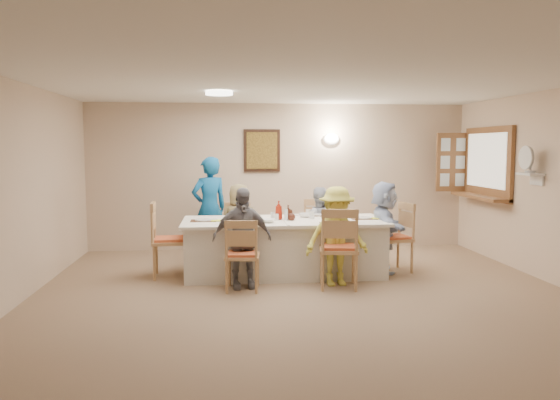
{
  "coord_description": "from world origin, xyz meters",
  "views": [
    {
      "loc": [
        -0.94,
        -5.86,
        1.76
      ],
      "look_at": [
        -0.2,
        1.4,
        1.05
      ],
      "focal_mm": 35.0,
      "sensor_mm": 36.0,
      "label": 1
    }
  ],
  "objects": [
    {
      "name": "ground",
      "position": [
        0.0,
        0.0,
        0.0
      ],
      "size": [
        7.0,
        7.0,
        0.0
      ],
      "primitive_type": "plane",
      "color": "#7F6A4D"
    },
    {
      "name": "room_walls",
      "position": [
        0.0,
        0.0,
        1.51
      ],
      "size": [
        7.0,
        7.0,
        7.0
      ],
      "color": "beige",
      "rests_on": "ground"
    },
    {
      "name": "wall_picture",
      "position": [
        -0.3,
        3.46,
        1.7
      ],
      "size": [
        0.62,
        0.05,
        0.72
      ],
      "color": "#331C12",
      "rests_on": "room_walls"
    },
    {
      "name": "wall_sconce",
      "position": [
        0.9,
        3.44,
        1.9
      ],
      "size": [
        0.26,
        0.09,
        0.18
      ],
      "primitive_type": "ellipsoid",
      "color": "white",
      "rests_on": "room_walls"
    },
    {
      "name": "ceiling_light",
      "position": [
        -1.0,
        1.5,
        2.47
      ],
      "size": [
        0.36,
        0.36,
        0.05
      ],
      "primitive_type": "cylinder",
      "color": "white",
      "rests_on": "room_walls"
    },
    {
      "name": "serving_hatch",
      "position": [
        3.21,
        2.4,
        1.5
      ],
      "size": [
        0.06,
        1.5,
        1.15
      ],
      "primitive_type": "cube",
      "color": "brown",
      "rests_on": "room_walls"
    },
    {
      "name": "hatch_sill",
      "position": [
        3.09,
        2.4,
        0.97
      ],
      "size": [
        0.3,
        1.5,
        0.05
      ],
      "primitive_type": "cube",
      "color": "brown",
      "rests_on": "room_walls"
    },
    {
      "name": "shutter_door",
      "position": [
        2.95,
        3.16,
        1.5
      ],
      "size": [
        0.55,
        0.04,
        1.0
      ],
      "primitive_type": "cube",
      "color": "brown",
      "rests_on": "room_walls"
    },
    {
      "name": "fan_shelf",
      "position": [
        3.13,
        1.05,
        1.4
      ],
      "size": [
        0.22,
        0.36,
        0.03
      ],
      "primitive_type": "cube",
      "color": "white",
      "rests_on": "room_walls"
    },
    {
      "name": "desk_fan",
      "position": [
        3.1,
        1.05,
        1.55
      ],
      "size": [
        0.3,
        0.3,
        0.28
      ],
      "primitive_type": null,
      "color": "#A5A5A8",
      "rests_on": "fan_shelf"
    },
    {
      "name": "dining_table",
      "position": [
        -0.13,
        1.56,
        0.38
      ],
      "size": [
        2.77,
        1.17,
        0.76
      ],
      "primitive_type": "cube",
      "color": "silver",
      "rests_on": "ground"
    },
    {
      "name": "chair_back_left",
      "position": [
        -0.73,
        2.36,
        0.46
      ],
      "size": [
        0.48,
        0.48,
        0.92
      ],
      "primitive_type": null,
      "rotation": [
        0.0,
        0.0,
        0.09
      ],
      "color": "tan",
      "rests_on": "ground"
    },
    {
      "name": "chair_back_right",
      "position": [
        0.47,
        2.36,
        0.48
      ],
      "size": [
        0.53,
        0.53,
        0.95
      ],
      "primitive_type": null,
      "rotation": [
        0.0,
        0.0,
        -0.17
      ],
      "color": "tan",
      "rests_on": "ground"
    },
    {
      "name": "chair_front_left",
      "position": [
        -0.73,
        0.76,
        0.45
      ],
      "size": [
        0.47,
        0.47,
        0.9
      ],
      "primitive_type": null,
      "rotation": [
        0.0,
        0.0,
        3.04
      ],
      "color": "tan",
      "rests_on": "ground"
    },
    {
      "name": "chair_front_right",
      "position": [
        0.47,
        0.76,
        0.51
      ],
      "size": [
        0.56,
        0.56,
        1.03
      ],
      "primitive_type": null,
      "rotation": [
        0.0,
        0.0,
        2.99
      ],
      "color": "tan",
      "rests_on": "ground"
    },
    {
      "name": "chair_left_end",
      "position": [
        -1.68,
        1.56,
        0.51
      ],
      "size": [
        0.52,
        0.52,
        1.03
      ],
      "primitive_type": null,
      "rotation": [
        0.0,
        0.0,
        1.62
      ],
      "color": "tan",
      "rests_on": "ground"
    },
    {
      "name": "chair_right_end",
      "position": [
        1.42,
        1.56,
        0.49
      ],
      "size": [
        0.55,
        0.55,
        0.99
      ],
      "primitive_type": null,
      "rotation": [
        0.0,
        0.0,
        -1.38
      ],
      "color": "tan",
      "rests_on": "ground"
    },
    {
      "name": "diner_back_left",
      "position": [
        -0.73,
        2.24,
        0.61
      ],
      "size": [
        0.7,
        0.54,
        1.22
      ],
      "primitive_type": "imported",
      "rotation": [
        0.0,
        0.0,
        3.01
      ],
      "color": "olive",
      "rests_on": "ground"
    },
    {
      "name": "diner_back_right",
      "position": [
        0.47,
        2.24,
        0.58
      ],
      "size": [
        0.65,
        0.55,
        1.16
      ],
      "primitive_type": "imported",
      "rotation": [
        0.0,
        0.0,
        3.04
      ],
      "color": "#A2A8B8",
      "rests_on": "ground"
    },
    {
      "name": "diner_front_left",
      "position": [
        -0.73,
        0.88,
        0.63
      ],
      "size": [
        0.82,
        0.5,
        1.26
      ],
      "primitive_type": "imported",
      "rotation": [
        0.0,
        0.0,
        0.13
      ],
      "color": "gray",
      "rests_on": "ground"
    },
    {
      "name": "diner_front_right",
      "position": [
        0.47,
        0.88,
        0.63
      ],
      "size": [
        0.92,
        0.65,
        1.26
      ],
      "primitive_type": "imported",
      "rotation": [
        0.0,
        0.0,
        0.11
      ],
      "color": "#D4CD4A",
      "rests_on": "ground"
    },
    {
      "name": "diner_right_end",
      "position": [
        1.29,
        1.56,
        0.64
      ],
      "size": [
        1.28,
        0.68,
        1.28
      ],
      "primitive_type": "imported",
      "rotation": [
        0.0,
        0.0,
        1.44
      ],
      "color": "silver",
      "rests_on": "ground"
    },
    {
      "name": "caregiver",
      "position": [
        -1.18,
        2.71,
        0.81
      ],
      "size": [
        0.89,
        0.84,
        1.61
      ],
      "primitive_type": "imported",
      "rotation": [
        0.0,
        0.0,
        3.59
      ],
      "color": "#105590",
      "rests_on": "ground"
    },
    {
      "name": "placemat_fl",
      "position": [
        -0.73,
        1.14,
        0.76
      ],
      "size": [
        0.35,
        0.26,
        0.01
      ],
      "primitive_type": "cube",
      "color": "#472B19",
      "rests_on": "dining_table"
    },
    {
      "name": "plate_fl",
      "position": [
        -0.73,
        1.14,
        0.77
      ],
      "size": [
        0.25,
        0.25,
        0.02
      ],
      "primitive_type": "cylinder",
      "color": "white",
      "rests_on": "dining_table"
    },
    {
      "name": "napkin_fl",
      "position": [
        -0.55,
        1.09,
        0.77
      ],
      "size": [
        0.15,
        0.15,
        0.01
      ],
      "primitive_type": "cube",
      "color": "#E5F232",
      "rests_on": "dining_table"
    },
    {
      "name": "placemat_fr",
      "position": [
        0.47,
        1.14,
        0.76
      ],
      "size": [
        0.32,
        0.24,
        0.01
      ],
      "primitive_type": "cube",
      "color": "#472B19",
      "rests_on": "dining_table"
    },
    {
      "name": "plate_fr",
      "position": [
        0.47,
        1.14,
        0.77
      ],
      "size": [
        0.24,
        0.24,
        0.02
      ],
      "primitive_type": "cylinder",
      "color": "white",
      "rests_on": "dining_table"
    },
    {
      "name": "napkin_fr",
      "position": [
        0.65,
        1.09,
        0.77
      ],
      "size": [
        0.14,
        0.14,
        0.01
      ],
      "primitive_type": "cube",
      "color": "#E5F232",
      "rests_on": "dining_table"
    },
    {
      "name": "placemat_bl",
      "position": [
        -0.73,
        1.98,
        0.76
      ],
      "size": [
        0.38,
        0.28,
        0.01
      ],
      "primitive_type": "cube",
      "color": "#472B19",
      "rests_on": "dining_table"
    },
    {
      "name": "plate_bl",
      "position": [
        -0.73,
        1.98,
        0.77
      ],
      "size": [
        0.25,
        0.25,
        0.02
      ],
      "primitive_type": "cylinder",
      "color": "white",
      "rests_on": "dining_table"
    },
    {
      "name": "napkin_bl",
      "position": [
        -0.55,
        1.93,
        0.77
      ],
      "size": [
        0.13,
        0.13,
        0.01
      ],
      "primitive_type": "cube",
      "color": "#E5F232",
      "rests_on": "dining_table"
    },
    {
      "name": "placemat_br",
      "position": [
        0.47,
        1.98,
        0.76
      ],
      "size": [
        0.34,
        0.25,
        0.01
      ],
      "primitive_type": "cube",
      "color": "#472B19",
      "rests_on": "dining_table"
    },
    {
      "name": "plate_br",
      "position": [
        0.47,
        1.98,
        0.77
      ],
      "size": [
        0.23,
        0.23,
        0.01
      ],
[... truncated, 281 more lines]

